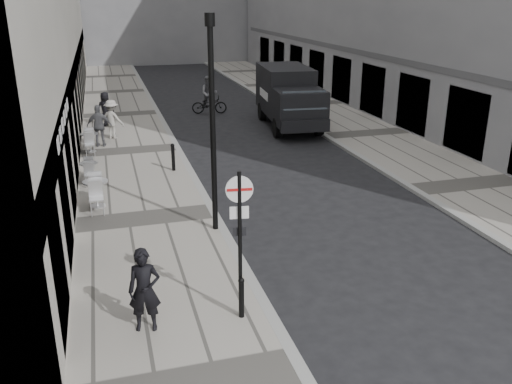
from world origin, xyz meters
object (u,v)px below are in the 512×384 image
sign_post (240,226)px  lamppost (212,116)px  cyclist (209,99)px  panel_van (288,94)px  walking_man (145,290)px

sign_post → lamppost: lamppost is taller
cyclist → panel_van: bearing=-42.3°
walking_man → lamppost: (2.29, 4.39, 2.36)m
lamppost → cyclist: 16.45m
walking_man → panel_van: size_ratio=0.27×
panel_van → cyclist: bearing=133.3°
sign_post → lamppost: bearing=92.7°
panel_van → sign_post: bearing=-106.4°
walking_man → lamppost: bearing=72.9°
walking_man → sign_post: sign_post is taller
walking_man → cyclist: bearing=85.9°
sign_post → panel_van: size_ratio=0.49×
walking_man → panel_van: bearing=72.7°
walking_man → sign_post: 2.21m
lamppost → panel_van: lamppost is taller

